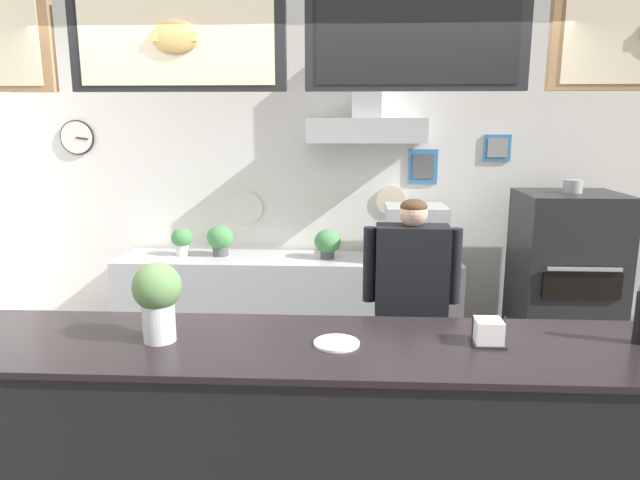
# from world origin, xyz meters

# --- Properties ---
(back_wall_assembly) EXTENTS (5.53, 2.40, 2.86)m
(back_wall_assembly) POSITION_xyz_m (0.02, 2.15, 1.52)
(back_wall_assembly) COLOR #9E9E99
(back_wall_assembly) RESTS_ON ground_plane
(service_counter) EXTENTS (4.06, 0.75, 1.08)m
(service_counter) POSITION_xyz_m (0.00, -0.33, 0.54)
(service_counter) COLOR black
(service_counter) RESTS_ON ground_plane
(back_prep_counter) EXTENTS (2.86, 0.56, 0.94)m
(back_prep_counter) POSITION_xyz_m (-0.26, 1.89, 0.46)
(back_prep_counter) COLOR #B7BABF
(back_prep_counter) RESTS_ON ground_plane
(pizza_oven) EXTENTS (0.75, 0.70, 1.62)m
(pizza_oven) POSITION_xyz_m (1.96, 1.68, 0.76)
(pizza_oven) COLOR #232326
(pizza_oven) RESTS_ON ground_plane
(shop_worker) EXTENTS (0.61, 0.23, 1.60)m
(shop_worker) POSITION_xyz_m (0.65, 0.74, 0.85)
(shop_worker) COLOR #232328
(shop_worker) RESTS_ON ground_plane
(espresso_machine) EXTENTS (0.49, 0.52, 0.45)m
(espresso_machine) POSITION_xyz_m (0.80, 1.86, 1.16)
(espresso_machine) COLOR #B7BABF
(espresso_machine) RESTS_ON back_prep_counter
(potted_thyme) EXTENTS (0.22, 0.22, 0.24)m
(potted_thyme) POSITION_xyz_m (0.08, 1.88, 1.07)
(potted_thyme) COLOR #4C4C51
(potted_thyme) RESTS_ON back_prep_counter
(potted_oregano) EXTENTS (0.22, 0.22, 0.26)m
(potted_oregano) POSITION_xyz_m (-0.84, 1.92, 1.08)
(potted_oregano) COLOR #4C4C51
(potted_oregano) RESTS_ON back_prep_counter
(potted_basil) EXTENTS (0.18, 0.18, 0.23)m
(potted_basil) POSITION_xyz_m (-1.16, 1.92, 1.07)
(potted_basil) COLOR beige
(potted_basil) RESTS_ON back_prep_counter
(napkin_holder) EXTENTS (0.15, 0.14, 0.13)m
(napkin_holder) POSITION_xyz_m (0.89, -0.30, 1.13)
(napkin_holder) COLOR #262628
(napkin_holder) RESTS_ON service_counter
(basil_vase) EXTENTS (0.22, 0.22, 0.37)m
(basil_vase) POSITION_xyz_m (-0.60, -0.34, 1.28)
(basil_vase) COLOR silver
(basil_vase) RESTS_ON service_counter
(condiment_plate) EXTENTS (0.21, 0.21, 0.01)m
(condiment_plate) POSITION_xyz_m (0.21, -0.35, 1.09)
(condiment_plate) COLOR white
(condiment_plate) RESTS_ON service_counter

